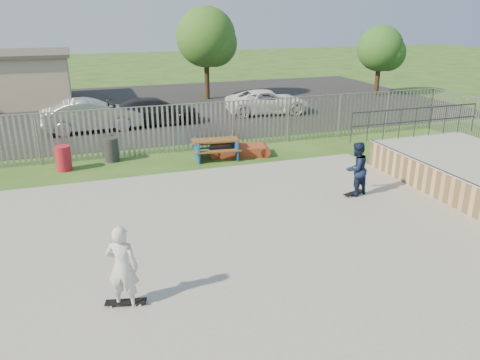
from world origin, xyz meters
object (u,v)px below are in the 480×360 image
object	(u,v)px
trash_bin_red	(63,158)
skater_navy	(356,169)
picnic_table	(216,148)
funbox	(239,151)
tree_right	(380,49)
car_dark	(155,111)
car_white	(268,102)
tree_mid	(206,37)
trash_bin_grey	(111,150)
skater_white	(122,267)
car_silver	(92,115)

from	to	relation	value
trash_bin_red	skater_navy	size ratio (longest dim) A/B	0.55
picnic_table	funbox	world-z (taller)	picnic_table
tree_right	funbox	bearing A→B (deg)	-142.64
trash_bin_red	tree_right	distance (m)	22.97
car_dark	skater_navy	xyz separation A→B (m)	(4.21, -12.34, 0.31)
funbox	car_white	xyz separation A→B (m)	(4.23, 7.28, 0.48)
funbox	tree_mid	bearing A→B (deg)	92.70
trash_bin_grey	skater_white	size ratio (longest dim) A/B	0.55
trash_bin_grey	car_silver	bearing A→B (deg)	95.18
picnic_table	funbox	xyz separation A→B (m)	(1.01, 0.02, -0.19)
picnic_table	car_white	xyz separation A→B (m)	(5.24, 7.30, 0.29)
car_silver	tree_mid	size ratio (longest dim) A/B	0.80
car_white	skater_white	xyz separation A→B (m)	(-9.77, -16.56, 0.31)
car_silver	car_dark	distance (m)	3.19
car_white	skater_navy	xyz separation A→B (m)	(-2.35, -12.93, 0.31)
tree_right	skater_navy	xyz separation A→B (m)	(-11.79, -16.09, -2.17)
trash_bin_red	tree_right	world-z (taller)	tree_right
car_silver	trash_bin_red	bearing A→B (deg)	162.76
car_dark	tree_right	distance (m)	16.62
trash_bin_red	car_silver	distance (m)	6.07
trash_bin_grey	tree_mid	bearing A→B (deg)	59.25
funbox	trash_bin_red	xyz separation A→B (m)	(-6.77, 0.32, 0.26)
car_silver	skater_navy	distance (m)	13.98
trash_bin_grey	tree_right	distance (m)	21.14
car_silver	skater_white	xyz separation A→B (m)	(-0.06, -15.52, 0.21)
trash_bin_grey	skater_white	world-z (taller)	skater_white
picnic_table	car_white	size ratio (longest dim) A/B	0.41
car_white	tree_mid	bearing A→B (deg)	25.66
trash_bin_red	skater_navy	distance (m)	10.52
trash_bin_red	tree_mid	xyz separation A→B (m)	(8.95, 12.66, 3.52)
car_silver	tree_mid	bearing A→B (deg)	-53.65
car_white	tree_right	bearing A→B (deg)	-65.57
funbox	car_silver	size ratio (longest dim) A/B	0.47
funbox	skater_navy	distance (m)	6.01
trash_bin_grey	skater_navy	xyz separation A→B (m)	(6.88, -6.55, 0.53)
car_dark	skater_navy	distance (m)	13.04
funbox	tree_right	xyz separation A→B (m)	(13.67, 10.44, 2.97)
car_white	skater_white	bearing A→B (deg)	155.40
trash_bin_grey	car_white	size ratio (longest dim) A/B	0.20
trash_bin_grey	car_silver	size ratio (longest dim) A/B	0.20
skater_navy	funbox	bearing A→B (deg)	-89.41
picnic_table	car_white	world-z (taller)	car_white
tree_right	trash_bin_grey	bearing A→B (deg)	-152.95
car_dark	skater_white	world-z (taller)	skater_white
skater_white	car_dark	bearing A→B (deg)	-77.89
funbox	skater_white	xyz separation A→B (m)	(-5.54, -9.28, 0.80)
car_dark	trash_bin_red	bearing A→B (deg)	143.82
trash_bin_red	tree_mid	bearing A→B (deg)	54.74
funbox	car_white	bearing A→B (deg)	72.11
trash_bin_red	skater_navy	bearing A→B (deg)	-34.61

